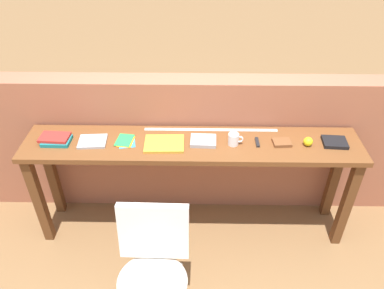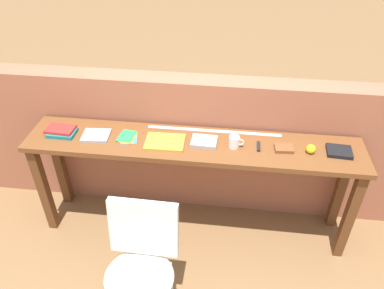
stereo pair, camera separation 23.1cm
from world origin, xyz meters
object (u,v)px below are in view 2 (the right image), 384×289
object	(u,v)px
pamphlet_pile_colourful	(128,137)
book_repair_rightmost	(339,151)
book_open_centre	(165,142)
book_stack_leftmost	(61,131)
chair_white_moulded	(141,260)
multitool_folded	(259,146)
sports_ball_small	(311,149)
magazine_cycling	(96,135)
mug	(234,142)
leather_journal_brown	(284,148)

from	to	relation	value
pamphlet_pile_colourful	book_repair_rightmost	bearing A→B (deg)	0.05
book_open_centre	book_stack_leftmost	bearing A→B (deg)	177.20
pamphlet_pile_colourful	book_open_centre	size ratio (longest dim) A/B	0.64
chair_white_moulded	pamphlet_pile_colourful	xyz separation A→B (m)	(-0.26, 0.80, 0.36)
book_open_centre	multitool_folded	size ratio (longest dim) A/B	2.60
multitool_folded	sports_ball_small	distance (m)	0.36
multitool_folded	magazine_cycling	bearing A→B (deg)	-179.49
chair_white_moulded	book_repair_rightmost	world-z (taller)	book_repair_rightmost
mug	book_repair_rightmost	xyz separation A→B (m)	(0.74, 0.02, -0.03)
multitool_folded	leather_journal_brown	world-z (taller)	leather_journal_brown
multitool_folded	leather_journal_brown	distance (m)	0.18
chair_white_moulded	multitool_folded	xyz separation A→B (m)	(0.71, 0.80, 0.36)
leather_journal_brown	sports_ball_small	distance (m)	0.19
magazine_cycling	sports_ball_small	size ratio (longest dim) A/B	3.02
magazine_cycling	multitool_folded	size ratio (longest dim) A/B	1.83
mug	sports_ball_small	world-z (taller)	mug
chair_white_moulded	magazine_cycling	distance (m)	1.00
book_stack_leftmost	magazine_cycling	distance (m)	0.27
chair_white_moulded	book_open_centre	world-z (taller)	book_open_centre
chair_white_moulded	book_stack_leftmost	xyz separation A→B (m)	(-0.77, 0.79, 0.38)
sports_ball_small	book_repair_rightmost	size ratio (longest dim) A/B	0.39
chair_white_moulded	book_repair_rightmost	xyz separation A→B (m)	(1.27, 0.80, 0.37)
chair_white_moulded	sports_ball_small	xyz separation A→B (m)	(1.07, 0.78, 0.39)
pamphlet_pile_colourful	book_repair_rightmost	xyz separation A→B (m)	(1.53, 0.00, 0.01)
pamphlet_pile_colourful	multitool_folded	distance (m)	0.97
book_open_centre	sports_ball_small	world-z (taller)	sports_ball_small
book_open_centre	mug	distance (m)	0.51
multitool_folded	book_open_centre	bearing A→B (deg)	-177.35
book_stack_leftmost	leather_journal_brown	world-z (taller)	book_stack_leftmost
chair_white_moulded	sports_ball_small	bearing A→B (deg)	36.10
magazine_cycling	leather_journal_brown	xyz separation A→B (m)	(1.39, 0.00, 0.00)
chair_white_moulded	book_repair_rightmost	bearing A→B (deg)	32.27
book_stack_leftmost	magazine_cycling	bearing A→B (deg)	0.08
multitool_folded	book_repair_rightmost	xyz separation A→B (m)	(0.56, 0.00, 0.01)
pamphlet_pile_colourful	book_repair_rightmost	distance (m)	1.53
mug	leather_journal_brown	distance (m)	0.36
chair_white_moulded	mug	world-z (taller)	mug
book_stack_leftmost	pamphlet_pile_colourful	bearing A→B (deg)	1.34
magazine_cycling	book_repair_rightmost	bearing A→B (deg)	-3.93
magazine_cycling	mug	distance (m)	1.04
pamphlet_pile_colourful	book_repair_rightmost	world-z (taller)	book_repair_rightmost
book_stack_leftmost	sports_ball_small	size ratio (longest dim) A/B	3.38
magazine_cycling	multitool_folded	xyz separation A→B (m)	(1.21, 0.01, -0.00)
chair_white_moulded	multitool_folded	distance (m)	1.13
chair_white_moulded	book_stack_leftmost	size ratio (longest dim) A/B	3.95
pamphlet_pile_colourful	sports_ball_small	world-z (taller)	sports_ball_small
pamphlet_pile_colourful	leather_journal_brown	distance (m)	1.15
leather_journal_brown	magazine_cycling	bearing A→B (deg)	175.94
magazine_cycling	pamphlet_pile_colourful	world-z (taller)	magazine_cycling
pamphlet_pile_colourful	magazine_cycling	bearing A→B (deg)	-177.27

